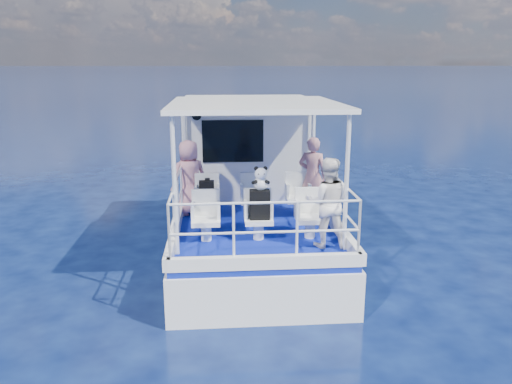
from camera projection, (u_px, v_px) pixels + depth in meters
ground at (254, 263)px, 9.93m from camera, size 2000.00×2000.00×0.00m
hull at (250, 245)px, 10.90m from camera, size 3.00×7.00×1.60m
deck at (250, 208)px, 10.69m from camera, size 2.90×6.90×0.10m
cabin at (247, 145)px, 11.66m from camera, size 2.85×2.00×2.20m
canopy at (254, 104)px, 8.96m from camera, size 3.00×3.20×0.08m
canopy_posts at (255, 167)px, 9.19m from camera, size 2.77×2.97×2.20m
railings at (256, 203)px, 9.03m from camera, size 2.84×3.59×1.00m
seat_port_fwd at (207, 208)px, 9.79m from camera, size 0.48×0.46×0.38m
seat_center_fwd at (253, 207)px, 9.86m from camera, size 0.48×0.46×0.38m
seat_stbd_fwd at (298, 206)px, 9.92m from camera, size 0.48×0.46×0.38m
seat_port_aft at (206, 230)px, 8.53m from camera, size 0.48×0.46×0.38m
seat_center_aft at (258, 228)px, 8.60m from camera, size 0.48×0.46×0.38m
seat_stbd_aft at (310, 227)px, 8.67m from camera, size 0.48×0.46×0.38m
passenger_port_fwd at (189, 177)px, 9.93m from camera, size 0.67×0.59×1.50m
passenger_stbd_fwd at (312, 176)px, 9.95m from camera, size 0.67×0.57×1.56m
passenger_stbd_aft at (327, 203)px, 8.13m from camera, size 0.80×0.66×1.49m
backpack_port at (207, 190)px, 9.64m from camera, size 0.29×0.16×0.38m
backpack_center at (260, 205)px, 8.44m from camera, size 0.34×0.19×0.50m
compact_camera at (207, 180)px, 9.58m from camera, size 0.09×0.06×0.06m
panda at (261, 178)px, 8.35m from camera, size 0.26×0.22×0.40m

